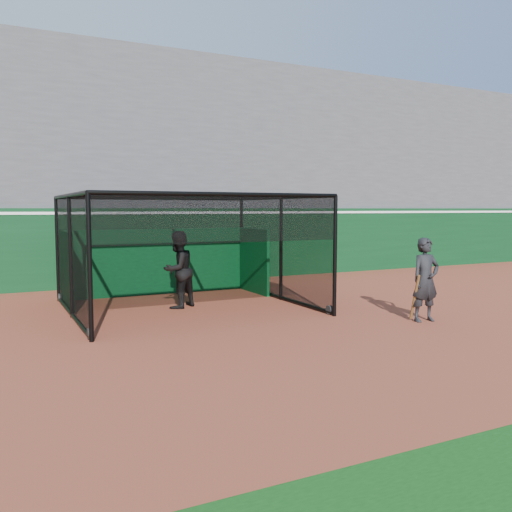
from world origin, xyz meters
name	(u,v)px	position (x,y,z in m)	size (l,w,h in m)	color
ground	(278,337)	(0.00, 0.00, 0.00)	(120.00, 120.00, 0.00)	brown
outfield_wall	(155,245)	(0.00, 8.50, 1.29)	(50.00, 0.50, 2.50)	#093416
grandstand	(127,157)	(0.00, 12.27, 4.48)	(50.00, 7.85, 8.95)	#4C4C4F
batting_cage	(185,253)	(-0.59, 3.76, 1.39)	(5.56, 5.20, 2.78)	black
batter	(178,270)	(-0.76, 3.82, 0.97)	(0.94, 0.73, 1.93)	black
on_deck_player	(425,280)	(3.61, -0.18, 0.92)	(0.71, 0.50, 1.85)	black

